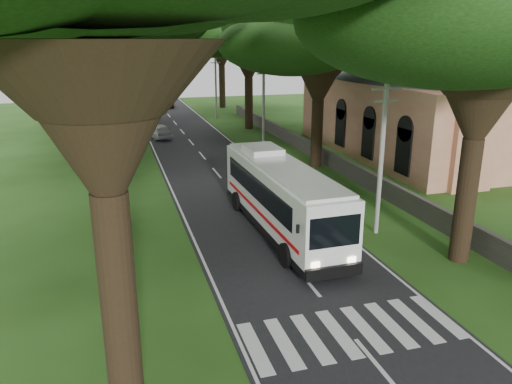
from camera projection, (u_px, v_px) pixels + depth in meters
The scene contains 18 objects.
ground at pixel (325, 304), 19.09m from camera, with size 140.00×140.00×0.00m, color #264A15.
road at pixel (204, 158), 42.00m from camera, with size 8.00×120.00×0.04m, color black.
crosswalk at pixel (349, 332), 17.25m from camera, with size 8.00×3.00×0.01m, color silver.
property_wall at pixel (309, 148), 43.32m from camera, with size 0.35×50.00×1.20m, color #383533.
church at pixel (419, 97), 42.17m from camera, with size 14.00×24.00×11.60m.
pole_near at pixel (382, 155), 24.82m from camera, with size 1.60×0.24×8.00m.
pole_mid at pixel (264, 105), 43.15m from camera, with size 1.60×0.24×8.00m.
pole_far at pixel (216, 85), 61.49m from camera, with size 1.60×0.24×8.00m.
tree_l_midb at pixel (99, 11), 41.06m from camera, with size 16.06×16.06×15.35m.
tree_l_far at pixel (91, 20), 57.34m from camera, with size 15.61×15.61×15.09m.
tree_r_mida at pixel (321, 28), 36.48m from camera, with size 14.62×14.62×13.58m.
tree_r_midb at pixel (248, 23), 52.60m from camera, with size 16.29×16.29×14.76m.
tree_r_far at pixel (221, 21), 69.17m from camera, with size 12.91×12.91×14.83m.
coach_bus at pixel (281, 196), 25.72m from camera, with size 3.15×12.34×3.62m.
distant_car_a at pixel (159, 131), 50.17m from camera, with size 1.71×4.25×1.45m, color #A2A3A7.
distant_car_b at pixel (154, 103), 71.69m from camera, with size 1.45×4.17×1.37m, color #212B4D.
distant_car_c at pixel (168, 102), 72.83m from camera, with size 1.85×4.55×1.32m, color maroon.
pedestrian at pixel (121, 214), 26.22m from camera, with size 0.62×0.41×1.71m, color black.
Camera 1 is at (-7.31, -15.53, 9.76)m, focal length 35.00 mm.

